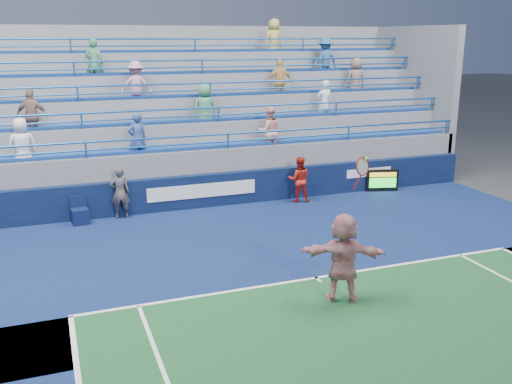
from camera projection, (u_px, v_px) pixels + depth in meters
name	position (u px, v px, depth m)	size (l,w,h in m)	color
ground	(316.00, 279.00, 13.22)	(120.00, 120.00, 0.00)	#333538
sponsor_wall	(230.00, 188.00, 18.96)	(18.00, 0.32, 1.10)	#091233
bleacher_stand	(200.00, 140.00, 22.11)	(18.00, 5.60, 6.13)	slate
serve_speed_board	(382.00, 181.00, 20.58)	(1.15, 0.43, 0.80)	black
judge_chair	(80.00, 215.00, 17.01)	(0.53, 0.53, 0.85)	#0C153B
tennis_player	(343.00, 258.00, 11.90)	(1.86, 1.27, 3.10)	silver
line_judge	(120.00, 193.00, 17.42)	(0.59, 0.39, 1.63)	#131936
ball_girl	(299.00, 180.00, 19.19)	(0.75, 0.59, 1.55)	#B31F14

